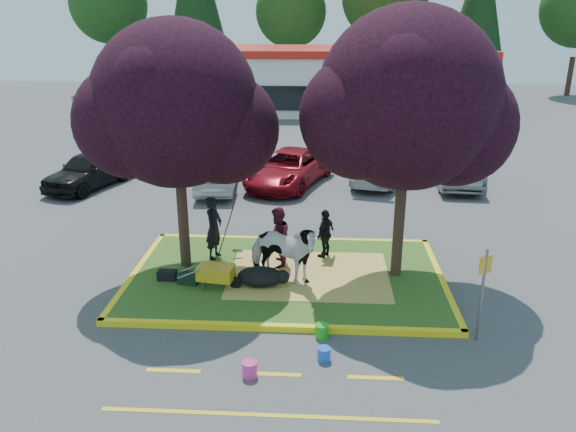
# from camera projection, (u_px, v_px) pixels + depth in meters

# --- Properties ---
(ground) EXTENTS (90.00, 90.00, 0.00)m
(ground) POSITION_uv_depth(u_px,v_px,m) (287.00, 279.00, 14.99)
(ground) COLOR #424244
(ground) RESTS_ON ground
(median_island) EXTENTS (8.00, 5.00, 0.15)m
(median_island) POSITION_uv_depth(u_px,v_px,m) (287.00, 277.00, 14.96)
(median_island) COLOR #30581B
(median_island) RESTS_ON ground
(curb_near) EXTENTS (8.30, 0.16, 0.15)m
(curb_near) POSITION_uv_depth(u_px,v_px,m) (279.00, 328.00, 12.54)
(curb_near) COLOR yellow
(curb_near) RESTS_ON ground
(curb_far) EXTENTS (8.30, 0.16, 0.15)m
(curb_far) POSITION_uv_depth(u_px,v_px,m) (292.00, 240.00, 17.38)
(curb_far) COLOR yellow
(curb_far) RESTS_ON ground
(curb_left) EXTENTS (0.16, 5.30, 0.15)m
(curb_left) POSITION_uv_depth(u_px,v_px,m) (136.00, 273.00, 15.19)
(curb_left) COLOR yellow
(curb_left) RESTS_ON ground
(curb_right) EXTENTS (0.16, 5.30, 0.15)m
(curb_right) POSITION_uv_depth(u_px,v_px,m) (441.00, 281.00, 14.74)
(curb_right) COLOR yellow
(curb_right) RESTS_ON ground
(straw_bedding) EXTENTS (4.20, 3.00, 0.01)m
(straw_bedding) POSITION_uv_depth(u_px,v_px,m) (309.00, 275.00, 14.90)
(straw_bedding) COLOR #DDC85B
(straw_bedding) RESTS_ON median_island
(tree_purple_left) EXTENTS (5.06, 4.20, 6.51)m
(tree_purple_left) POSITION_uv_depth(u_px,v_px,m) (176.00, 113.00, 14.02)
(tree_purple_left) COLOR black
(tree_purple_left) RESTS_ON median_island
(tree_purple_right) EXTENTS (5.30, 4.40, 6.82)m
(tree_purple_right) POSITION_uv_depth(u_px,v_px,m) (408.00, 108.00, 13.44)
(tree_purple_right) COLOR black
(tree_purple_right) RESTS_ON median_island
(fire_lane_stripe_a) EXTENTS (1.10, 0.12, 0.01)m
(fire_lane_stripe_a) POSITION_uv_depth(u_px,v_px,m) (173.00, 371.00, 11.16)
(fire_lane_stripe_a) COLOR yellow
(fire_lane_stripe_a) RESTS_ON ground
(fire_lane_stripe_b) EXTENTS (1.10, 0.12, 0.01)m
(fire_lane_stripe_b) POSITION_uv_depth(u_px,v_px,m) (273.00, 374.00, 11.05)
(fire_lane_stripe_b) COLOR yellow
(fire_lane_stripe_b) RESTS_ON ground
(fire_lane_stripe_c) EXTENTS (1.10, 0.12, 0.01)m
(fire_lane_stripe_c) POSITION_uv_depth(u_px,v_px,m) (376.00, 378.00, 10.93)
(fire_lane_stripe_c) COLOR yellow
(fire_lane_stripe_c) RESTS_ON ground
(fire_lane_long) EXTENTS (6.00, 0.10, 0.01)m
(fire_lane_long) POSITION_uv_depth(u_px,v_px,m) (268.00, 415.00, 9.92)
(fire_lane_long) COLOR yellow
(fire_lane_long) RESTS_ON ground
(retail_building) EXTENTS (20.40, 8.40, 4.40)m
(retail_building) POSITION_uv_depth(u_px,v_px,m) (338.00, 79.00, 40.37)
(retail_building) COLOR silver
(retail_building) RESTS_ON ground
(treeline) EXTENTS (46.58, 7.80, 14.63)m
(treeline) POSITION_uv_depth(u_px,v_px,m) (328.00, 0.00, 47.58)
(treeline) COLOR black
(treeline) RESTS_ON ground
(cow) EXTENTS (2.16, 1.53, 1.66)m
(cow) POSITION_uv_depth(u_px,v_px,m) (282.00, 253.00, 14.21)
(cow) COLOR silver
(cow) RESTS_ON median_island
(calf) EXTENTS (1.22, 0.75, 0.51)m
(calf) POSITION_uv_depth(u_px,v_px,m) (260.00, 277.00, 14.23)
(calf) COLOR black
(calf) RESTS_ON median_island
(handler) EXTENTS (0.58, 0.74, 1.79)m
(handler) POSITION_uv_depth(u_px,v_px,m) (214.00, 228.00, 15.69)
(handler) COLOR black
(handler) RESTS_ON median_island
(visitor_a) EXTENTS (0.63, 0.81, 1.68)m
(visitor_a) POSITION_uv_depth(u_px,v_px,m) (278.00, 238.00, 15.16)
(visitor_a) COLOR #4F1623
(visitor_a) RESTS_ON median_island
(visitor_b) EXTENTS (0.71, 0.89, 1.42)m
(visitor_b) POSITION_uv_depth(u_px,v_px,m) (325.00, 234.00, 15.78)
(visitor_b) COLOR black
(visitor_b) RESTS_ON median_island
(wheelbarrow) EXTENTS (1.61, 0.66, 0.61)m
(wheelbarrow) POSITION_uv_depth(u_px,v_px,m) (216.00, 273.00, 14.06)
(wheelbarrow) COLOR black
(wheelbarrow) RESTS_ON median_island
(gear_bag_dark) EXTENTS (0.49, 0.27, 0.25)m
(gear_bag_dark) POSITION_uv_depth(u_px,v_px,m) (167.00, 275.00, 14.60)
(gear_bag_dark) COLOR black
(gear_bag_dark) RESTS_ON median_island
(gear_bag_green) EXTENTS (0.57, 0.41, 0.28)m
(gear_bag_green) POSITION_uv_depth(u_px,v_px,m) (189.00, 278.00, 14.40)
(gear_bag_green) COLOR black
(gear_bag_green) RESTS_ON median_island
(sign_post) EXTENTS (0.29, 0.15, 2.13)m
(sign_post) POSITION_uv_depth(u_px,v_px,m) (483.00, 287.00, 11.78)
(sign_post) COLOR slate
(sign_post) RESTS_ON ground
(bucket_green) EXTENTS (0.32, 0.32, 0.32)m
(bucket_green) POSITION_uv_depth(u_px,v_px,m) (322.00, 331.00, 12.25)
(bucket_green) COLOR green
(bucket_green) RESTS_ON ground
(bucket_pink) EXTENTS (0.34, 0.34, 0.32)m
(bucket_pink) POSITION_uv_depth(u_px,v_px,m) (250.00, 369.00, 10.93)
(bucket_pink) COLOR #EB3495
(bucket_pink) RESTS_ON ground
(bucket_blue) EXTENTS (0.30, 0.30, 0.29)m
(bucket_blue) POSITION_uv_depth(u_px,v_px,m) (324.00, 354.00, 11.45)
(bucket_blue) COLOR blue
(bucket_blue) RESTS_ON ground
(car_black) EXTENTS (2.98, 4.62, 1.46)m
(car_black) POSITION_uv_depth(u_px,v_px,m) (89.00, 169.00, 22.73)
(car_black) COLOR black
(car_black) RESTS_ON ground
(car_silver) EXTENTS (1.76, 4.23, 1.36)m
(car_silver) POSITION_uv_depth(u_px,v_px,m) (217.00, 173.00, 22.43)
(car_silver) COLOR #919498
(car_silver) RESTS_ON ground
(car_red) EXTENTS (3.92, 5.59, 1.42)m
(car_red) POSITION_uv_depth(u_px,v_px,m) (289.00, 168.00, 23.04)
(car_red) COLOR maroon
(car_red) RESTS_ON ground
(car_white) EXTENTS (2.83, 4.83, 1.31)m
(car_white) POSITION_uv_depth(u_px,v_px,m) (378.00, 166.00, 23.50)
(car_white) COLOR silver
(car_white) RESTS_ON ground
(car_grey) EXTENTS (1.95, 4.88, 1.58)m
(car_grey) POSITION_uv_depth(u_px,v_px,m) (456.00, 165.00, 23.23)
(car_grey) COLOR #515358
(car_grey) RESTS_ON ground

